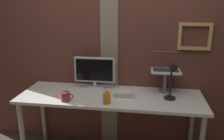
{
  "coord_description": "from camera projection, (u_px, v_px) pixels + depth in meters",
  "views": [
    {
      "loc": [
        0.33,
        -2.21,
        1.71
      ],
      "look_at": [
        -0.04,
        0.16,
        1.02
      ],
      "focal_mm": 37.45,
      "sensor_mm": 36.0,
      "label": 1
    }
  ],
  "objects": [
    {
      "name": "pen_cup",
      "position": [
        107.0,
        98.0,
        2.25
      ],
      "size": [
        0.07,
        0.07,
        0.17
      ],
      "color": "orange",
      "rests_on": "desk"
    },
    {
      "name": "paper_clutter_stack",
      "position": [
        124.0,
        94.0,
        2.44
      ],
      "size": [
        0.22,
        0.17,
        0.06
      ],
      "primitive_type": "cube",
      "rotation": [
        0.0,
        0.0,
        0.14
      ],
      "color": "silver",
      "rests_on": "desk"
    },
    {
      "name": "brick_wall_back",
      "position": [
        119.0,
        42.0,
        2.68
      ],
      "size": [
        3.36,
        0.16,
        2.55
      ],
      "color": "brown",
      "rests_on": "ground_plane"
    },
    {
      "name": "laptop",
      "position": [
        166.0,
        66.0,
        2.56
      ],
      "size": [
        0.31,
        0.3,
        0.2
      ],
      "color": "silver",
      "rests_on": "laptop_stand"
    },
    {
      "name": "desk_lamp",
      "position": [
        172.0,
        77.0,
        2.26
      ],
      "size": [
        0.12,
        0.2,
        0.4
      ],
      "color": "black",
      "rests_on": "desk"
    },
    {
      "name": "desk",
      "position": [
        111.0,
        102.0,
        2.49
      ],
      "size": [
        1.93,
        0.63,
        0.77
      ],
      "color": "white",
      "rests_on": "ground_plane"
    },
    {
      "name": "laptop_stand",
      "position": [
        165.0,
        78.0,
        2.53
      ],
      "size": [
        0.28,
        0.22,
        0.23
      ],
      "color": "gray",
      "rests_on": "desk"
    },
    {
      "name": "coffee_mug",
      "position": [
        65.0,
        96.0,
        2.32
      ],
      "size": [
        0.13,
        0.09,
        0.09
      ],
      "color": "maroon",
      "rests_on": "desk"
    },
    {
      "name": "monitor",
      "position": [
        95.0,
        71.0,
        2.63
      ],
      "size": [
        0.46,
        0.18,
        0.36
      ],
      "color": "white",
      "rests_on": "desk"
    }
  ]
}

